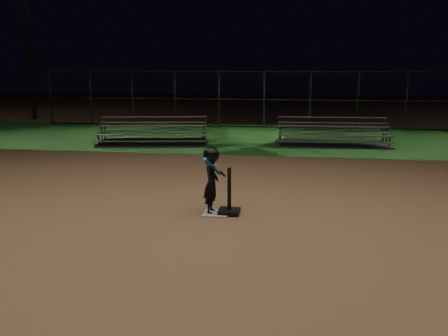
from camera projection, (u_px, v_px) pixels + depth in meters
ground at (216, 214)px, 8.80m from camera, size 80.00×80.00×0.00m
grass_strip at (258, 137)px, 18.49m from camera, size 60.00×8.00×0.01m
home_plate at (216, 213)px, 8.80m from camera, size 0.45×0.45×0.02m
batting_tee at (229, 204)px, 8.77m from camera, size 0.38×0.38×0.84m
child_batter at (211, 178)px, 8.73m from camera, size 0.41×0.63×1.23m
bleacher_left at (153, 138)px, 16.93m from camera, size 4.00×2.45×0.92m
bleacher_right at (333, 139)px, 16.70m from camera, size 3.85×2.00×0.92m
backstop_fence at (264, 100)px, 21.14m from camera, size 20.08×0.08×2.50m
light_pole_left at (27, 20)px, 23.99m from camera, size 0.90×0.53×8.30m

